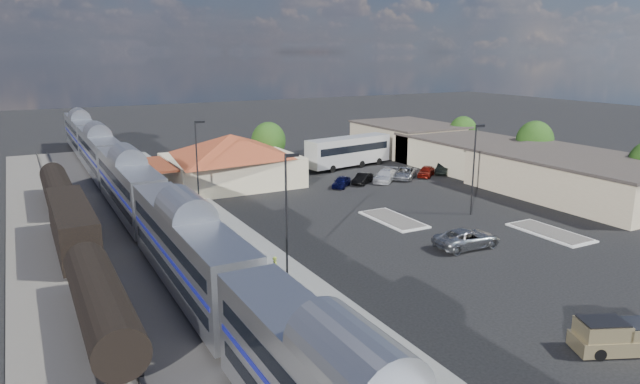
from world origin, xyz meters
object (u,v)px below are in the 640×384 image
station_depot (231,159)px  suv (467,238)px  pickup_truck (621,337)px  coach_bus (348,150)px

station_depot → suv: 32.83m
pickup_truck → coach_bus: (13.15, 50.62, 1.62)m
station_depot → suv: (9.33, -31.39, -2.32)m
pickup_truck → suv: bearing=9.2°
suv → coach_bus: (8.81, 33.83, 1.65)m
suv → coach_bus: size_ratio=0.43×
suv → coach_bus: coach_bus is taller
pickup_truck → coach_bus: size_ratio=0.40×
pickup_truck → coach_bus: bearing=9.1°
pickup_truck → suv: 17.34m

